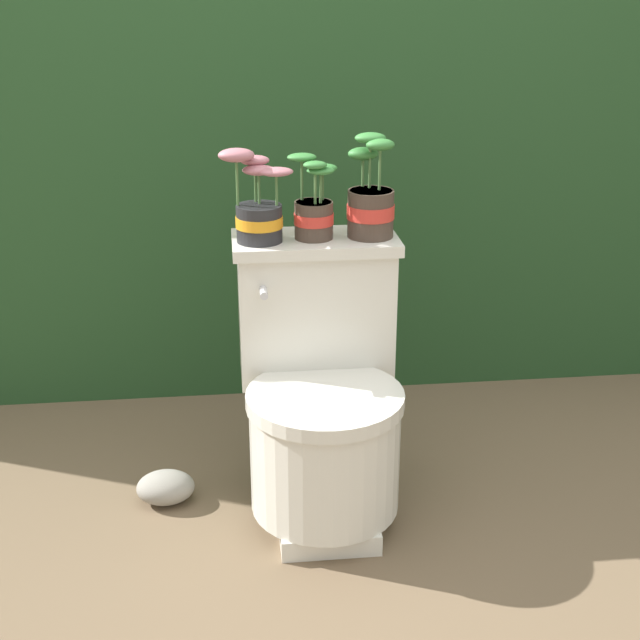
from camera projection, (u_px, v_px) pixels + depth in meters
name	position (u px, v px, depth m)	size (l,w,h in m)	color
ground_plane	(314.00, 530.00, 2.31)	(12.00, 12.00, 0.00)	brown
hedge_backdrop	(277.00, 111.00, 3.13)	(3.50, 0.85, 1.77)	#234723
toilet	(321.00, 398.00, 2.30)	(0.43, 0.53, 0.71)	silver
potted_plant_left	(258.00, 209.00, 2.23)	(0.18, 0.12, 0.24)	#262628
potted_plant_midleft	(314.00, 209.00, 2.26)	(0.13, 0.10, 0.21)	#47382D
potted_plant_middle	(371.00, 203.00, 2.27)	(0.12, 0.13, 0.26)	#47382D
garden_stone	(166.00, 487.00, 2.42)	(0.16, 0.13, 0.09)	gray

